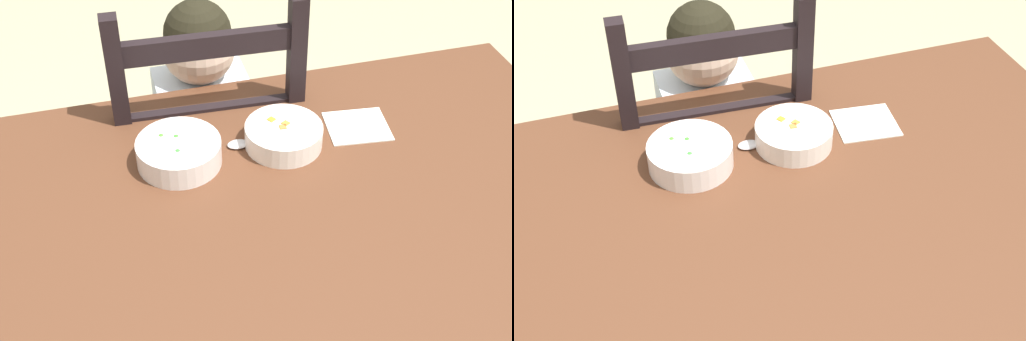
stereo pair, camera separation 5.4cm
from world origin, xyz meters
The scene contains 7 objects.
dining_table centered at (0.00, 0.00, 0.65)m, with size 1.37×0.84×0.76m.
dining_chair centered at (-0.04, 0.46, 0.46)m, with size 0.44×0.44×1.01m.
child_figure centered at (-0.03, 0.46, 0.62)m, with size 0.32×0.31×0.94m.
bowl_of_peas centered at (-0.14, 0.17, 0.79)m, with size 0.17×0.17×0.05m.
bowl_of_carrots centered at (0.07, 0.17, 0.79)m, with size 0.16×0.16×0.05m.
spoon centered at (0.00, 0.19, 0.77)m, with size 0.14×0.03×0.01m.
paper_napkin centered at (0.24, 0.19, 0.76)m, with size 0.13×0.12×0.00m, color white.
Camera 1 is at (-0.28, -0.89, 1.66)m, focal length 49.11 mm.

